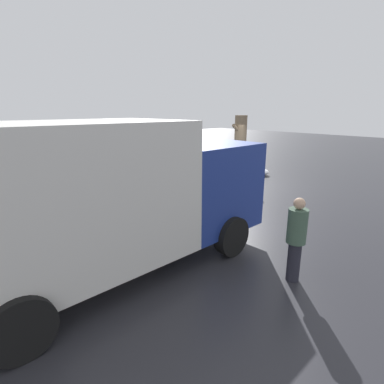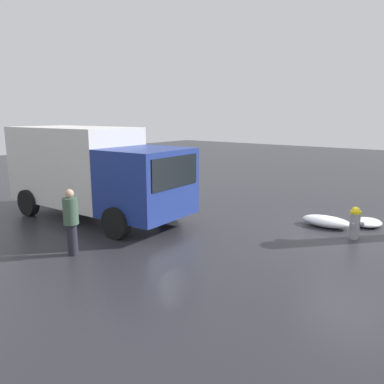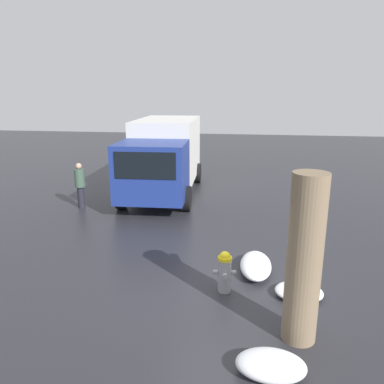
# 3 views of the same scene
# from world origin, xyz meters

# --- Properties ---
(ground_plane) EXTENTS (60.00, 60.00, 0.00)m
(ground_plane) POSITION_xyz_m (0.00, 0.00, 0.00)
(ground_plane) COLOR #28282D
(fire_hydrant) EXTENTS (0.39, 0.48, 0.91)m
(fire_hydrant) POSITION_xyz_m (-0.00, -0.00, 0.47)
(fire_hydrant) COLOR gray
(fire_hydrant) RESTS_ON ground_plane
(tree_trunk) EXTENTS (0.89, 0.58, 2.93)m
(tree_trunk) POSITION_xyz_m (-1.37, -1.37, 1.48)
(tree_trunk) COLOR #7F6B51
(tree_trunk) RESTS_ON ground_plane
(delivery_truck) EXTENTS (6.68, 2.88, 2.99)m
(delivery_truck) POSITION_xyz_m (7.56, 2.98, 1.62)
(delivery_truck) COLOR navy
(delivery_truck) RESTS_ON ground_plane
(pedestrian) EXTENTS (0.36, 0.36, 1.65)m
(pedestrian) POSITION_xyz_m (5.14, 5.55, 0.90)
(pedestrian) COLOR #23232D
(pedestrian) RESTS_ON ground_plane
(snow_pile_by_hydrant) EXTENTS (0.71, 1.06, 0.33)m
(snow_pile_by_hydrant) POSITION_xyz_m (-2.33, -0.85, 0.17)
(snow_pile_by_hydrant) COLOR white
(snow_pile_by_hydrant) RESTS_ON ground_plane
(snow_pile_curbside) EXTENTS (0.84, 0.98, 0.23)m
(snow_pile_curbside) POSITION_xyz_m (0.01, -1.55, 0.11)
(snow_pile_curbside) COLOR white
(snow_pile_curbside) RESTS_ON ground_plane
(snow_pile_by_tree) EXTENTS (1.48, 0.73, 0.33)m
(snow_pile_by_tree) POSITION_xyz_m (0.99, -0.67, 0.17)
(snow_pile_by_tree) COLOR white
(snow_pile_by_tree) RESTS_ON ground_plane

